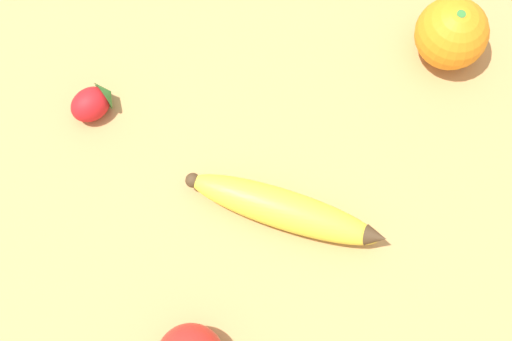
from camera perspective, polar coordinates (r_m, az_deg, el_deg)
ground_plane at (r=0.84m, az=-1.01°, el=6.17°), size 3.00×3.00×0.00m
banana at (r=0.77m, az=2.35°, el=-3.16°), size 0.21×0.15×0.04m
orange at (r=0.86m, az=15.37°, el=10.53°), size 0.08×0.08×0.08m
strawberry at (r=0.83m, az=-12.88°, el=5.32°), size 0.04×0.05×0.04m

